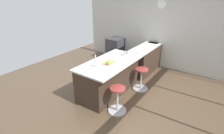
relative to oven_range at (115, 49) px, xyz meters
name	(u,v)px	position (x,y,z in m)	size (l,w,h in m)	color
ground_plane	(114,95)	(2.35, 1.55, -0.44)	(7.74, 7.74, 0.00)	brown
interior_partition_left	(156,29)	(-0.35, 1.55, 0.92)	(0.15, 5.95, 2.72)	beige
sink_cabinet	(150,56)	(0.00, 1.55, 0.02)	(2.41, 0.60, 1.19)	#38281E
oven_range	(115,49)	(0.00, 0.00, 0.00)	(0.60, 0.61, 0.88)	#38383D
kitchen_island	(109,77)	(2.25, 1.31, 0.03)	(1.96, 1.01, 0.92)	#38281E
stool_by_window	(141,80)	(1.63, 2.00, -0.13)	(0.44, 0.44, 0.65)	#B7B7BC
stool_middle	(117,100)	(2.87, 2.00, -0.13)	(0.44, 0.44, 0.65)	#B7B7BC
cutting_board	(109,63)	(2.33, 1.37, 0.49)	(0.36, 0.24, 0.02)	tan
apple_green	(108,63)	(2.46, 1.43, 0.55)	(0.09, 0.09, 0.09)	#609E2D
water_bottle	(96,62)	(2.72, 1.25, 0.61)	(0.06, 0.06, 0.31)	silver
fruit_bowl	(126,54)	(1.58, 1.43, 0.52)	(0.22, 0.22, 0.07)	silver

